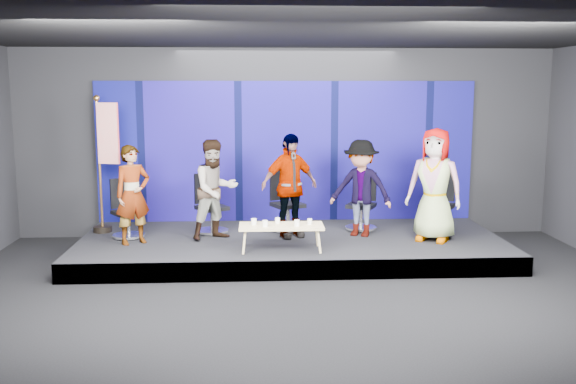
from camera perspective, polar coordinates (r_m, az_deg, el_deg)
The scene contains 21 objects.
ground at distance 8.46m, azimuth 1.31°, elevation -9.90°, with size 10.00×10.00×0.00m, color black.
room_walls at distance 8.00m, azimuth 1.38°, elevation 6.77°, with size 10.02×8.02×3.51m.
riser at distance 10.81m, azimuth 0.28°, elevation -4.81°, with size 7.00×3.00×0.30m, color black.
backdrop at distance 11.99m, azimuth -0.13°, elevation 3.62°, with size 7.00×0.08×2.60m, color #060A50.
chair_a at distance 11.06m, azimuth -14.12°, elevation -2.26°, with size 0.76×0.76×0.98m.
panelist_a at distance 10.50m, azimuth -13.63°, elevation -0.24°, with size 0.58×0.38×1.59m, color black.
chair_b at distance 11.15m, azimuth -6.88°, elevation -1.89°, with size 0.78×0.78×1.02m.
panelist_b at distance 10.57m, azimuth -6.49°, elevation 0.21°, with size 0.80×0.62×1.65m, color black.
chair_c at distance 11.22m, azimuth -0.15°, elevation -1.66°, with size 0.80×0.80×1.07m.
panelist_c at distance 10.64m, azimuth 0.12°, elevation 0.55°, with size 1.02×0.42×1.74m, color black.
chair_d at distance 11.39m, azimuth 6.58°, elevation -1.67°, with size 0.75×0.75×1.00m.
panelist_d at distance 10.81m, azimuth 6.50°, elevation 0.34°, with size 1.05×0.60×1.63m, color black.
chair_e at distance 11.25m, azimuth 13.12°, elevation -1.76°, with size 0.88×0.88×1.14m.
panelist_e at distance 10.66m, azimuth 12.90°, elevation 0.63°, with size 0.90×0.59×1.84m, color black.
coffee_table at distance 9.85m, azimuth -0.60°, elevation -3.13°, with size 1.30×0.56×0.40m.
mug_a at distance 9.86m, azimuth -3.05°, elevation -2.65°, with size 0.08×0.08×0.10m, color white.
mug_b at distance 9.72m, azimuth -2.05°, elevation -2.82°, with size 0.08×0.08×0.10m, color white.
mug_c at distance 9.96m, azimuth -0.94°, elevation -2.54°, with size 0.07×0.07×0.09m, color white.
mug_d at distance 9.75m, azimuth 0.79°, elevation -2.77°, with size 0.08×0.08×0.10m, color white.
mug_e at distance 9.90m, azimuth 1.94°, elevation -2.63°, with size 0.07×0.07×0.09m, color white.
flag_stand at distance 11.35m, azimuth -15.93°, elevation 2.69°, with size 0.53×0.31×2.36m.
Camera 1 is at (-0.63, -7.97, 2.77)m, focal length 40.00 mm.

